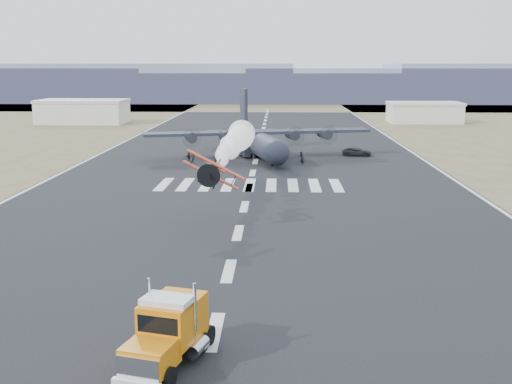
# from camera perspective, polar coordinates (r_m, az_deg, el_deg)

# --- Properties ---
(ground) EXTENTS (500.00, 500.00, 0.00)m
(ground) POSITION_cam_1_polar(r_m,az_deg,el_deg) (41.06, -3.74, -12.26)
(ground) COLOR black
(ground) RESTS_ON ground
(scrub_far) EXTENTS (500.00, 80.00, 0.00)m
(scrub_far) POSITION_cam_1_polar(r_m,az_deg,el_deg) (267.99, 1.17, 7.71)
(scrub_far) COLOR brown
(scrub_far) RESTS_ON ground
(runway_markings) EXTENTS (60.00, 260.00, 0.01)m
(runway_markings) POSITION_cam_1_polar(r_m,az_deg,el_deg) (98.90, -0.30, 1.71)
(runway_markings) COLOR silver
(runway_markings) RESTS_ON ground
(ridge_seg_c) EXTENTS (150.00, 50.00, 17.00)m
(ridge_seg_c) POSITION_cam_1_polar(r_m,az_deg,el_deg) (305.44, -11.20, 9.53)
(ridge_seg_c) COLOR gray
(ridge_seg_c) RESTS_ON ground
(ridge_seg_d) EXTENTS (150.00, 50.00, 13.00)m
(ridge_seg_d) POSITION_cam_1_polar(r_m,az_deg,el_deg) (297.65, 1.26, 9.31)
(ridge_seg_d) COLOR gray
(ridge_seg_d) RESTS_ON ground
(ridge_seg_e) EXTENTS (150.00, 50.00, 15.00)m
(ridge_seg_e) POSITION_cam_1_polar(r_m,az_deg,el_deg) (303.80, 13.78, 9.23)
(ridge_seg_e) COLOR gray
(ridge_seg_e) RESTS_ON ground
(hangar_left) EXTENTS (24.50, 14.50, 6.70)m
(hangar_left) POSITION_cam_1_polar(r_m,az_deg,el_deg) (191.28, -15.12, 6.95)
(hangar_left) COLOR beige
(hangar_left) RESTS_ON ground
(hangar_right) EXTENTS (20.50, 12.50, 5.90)m
(hangar_right) POSITION_cam_1_polar(r_m,az_deg,el_deg) (192.59, 14.72, 6.88)
(hangar_right) COLOR beige
(hangar_right) RESTS_ON ground
(semi_truck) EXTENTS (4.70, 8.80, 3.87)m
(semi_truck) POSITION_cam_1_polar(r_m,az_deg,el_deg) (36.67, -7.75, -12.08)
(semi_truck) COLOR black
(semi_truck) RESTS_ON ground
(aerobatic_biplane) EXTENTS (5.95, 5.88, 4.27)m
(aerobatic_biplane) POSITION_cam_1_polar(r_m,az_deg,el_deg) (65.59, -3.89, 1.87)
(aerobatic_biplane) COLOR #AB210B
(smoke_trail) EXTENTS (4.14, 32.97, 4.14)m
(smoke_trail) POSITION_cam_1_polar(r_m,az_deg,el_deg) (92.20, -1.76, 4.74)
(smoke_trail) COLOR white
(transport_aircraft) EXTENTS (40.57, 33.16, 11.83)m
(transport_aircraft) POSITION_cam_1_polar(r_m,az_deg,el_deg) (116.91, 0.02, 4.69)
(transport_aircraft) COLOR #1E222D
(transport_aircraft) RESTS_ON ground
(support_vehicle) EXTENTS (5.62, 3.06, 1.49)m
(support_vehicle) POSITION_cam_1_polar(r_m,az_deg,el_deg) (119.14, 8.95, 3.56)
(support_vehicle) COLOR black
(support_vehicle) RESTS_ON ground
(crew_a) EXTENTS (0.73, 0.66, 1.66)m
(crew_a) POSITION_cam_1_polar(r_m,az_deg,el_deg) (106.88, 4.14, 2.84)
(crew_a) COLOR black
(crew_a) RESTS_ON ground
(crew_b) EXTENTS (0.68, 0.90, 1.64)m
(crew_b) POSITION_cam_1_polar(r_m,az_deg,el_deg) (111.44, 4.02, 3.18)
(crew_b) COLOR black
(crew_b) RESTS_ON ground
(crew_c) EXTENTS (1.31, 1.16, 1.87)m
(crew_c) POSITION_cam_1_polar(r_m,az_deg,el_deg) (110.19, -5.65, 3.12)
(crew_c) COLOR black
(crew_c) RESTS_ON ground
(crew_d) EXTENTS (1.10, 1.11, 1.76)m
(crew_d) POSITION_cam_1_polar(r_m,az_deg,el_deg) (109.15, -3.62, 3.05)
(crew_d) COLOR black
(crew_d) RESTS_ON ground
(crew_e) EXTENTS (0.97, 0.73, 1.76)m
(crew_e) POSITION_cam_1_polar(r_m,az_deg,el_deg) (113.52, -0.17, 3.39)
(crew_e) COLOR black
(crew_e) RESTS_ON ground
(crew_f) EXTENTS (1.43, 1.24, 1.55)m
(crew_f) POSITION_cam_1_polar(r_m,az_deg,el_deg) (111.65, -5.99, 3.14)
(crew_f) COLOR black
(crew_f) RESTS_ON ground
(crew_g) EXTENTS (0.87, 0.86, 1.85)m
(crew_g) POSITION_cam_1_polar(r_m,az_deg,el_deg) (113.71, 2.77, 3.41)
(crew_g) COLOR black
(crew_g) RESTS_ON ground
(crew_h) EXTENTS (0.94, 0.99, 1.74)m
(crew_h) POSITION_cam_1_polar(r_m,az_deg,el_deg) (108.07, -3.37, 2.96)
(crew_h) COLOR black
(crew_h) RESTS_ON ground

